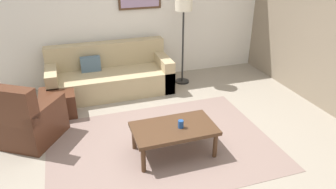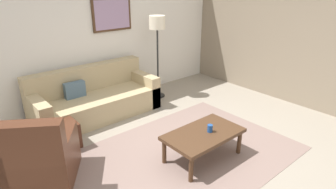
# 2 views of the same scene
# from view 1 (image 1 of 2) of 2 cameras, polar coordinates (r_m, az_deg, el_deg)

# --- Properties ---
(ground_plane) EXTENTS (8.00, 8.00, 0.00)m
(ground_plane) POSITION_cam_1_polar(r_m,az_deg,el_deg) (4.57, -1.20, -9.05)
(ground_plane) COLOR gray
(rear_partition) EXTENTS (6.00, 0.12, 2.80)m
(rear_partition) POSITION_cam_1_polar(r_m,az_deg,el_deg) (6.39, -8.48, 14.71)
(rear_partition) COLOR silver
(rear_partition) RESTS_ON ground_plane
(area_rug) EXTENTS (3.13, 2.25, 0.01)m
(area_rug) POSITION_cam_1_polar(r_m,az_deg,el_deg) (4.57, -1.20, -9.01)
(area_rug) COLOR gray
(area_rug) RESTS_ON ground_plane
(couch_main) EXTENTS (2.25, 0.95, 0.88)m
(couch_main) POSITION_cam_1_polar(r_m,az_deg,el_deg) (6.16, -10.46, 3.36)
(couch_main) COLOR tan
(couch_main) RESTS_ON ground_plane
(armchair_leather) EXTENTS (1.11, 1.11, 0.95)m
(armchair_leather) POSITION_cam_1_polar(r_m,az_deg,el_deg) (4.94, -24.42, -4.60)
(armchair_leather) COLOR #4C2819
(armchair_leather) RESTS_ON ground_plane
(ottoman) EXTENTS (0.56, 0.56, 0.40)m
(ottoman) POSITION_cam_1_polar(r_m,az_deg,el_deg) (5.55, -19.16, -1.44)
(ottoman) COLOR #4C2819
(ottoman) RESTS_ON ground_plane
(coffee_table) EXTENTS (1.10, 0.64, 0.41)m
(coffee_table) POSITION_cam_1_polar(r_m,az_deg,el_deg) (4.23, 1.07, -6.44)
(coffee_table) COLOR #472D1C
(coffee_table) RESTS_ON ground_plane
(cup) EXTENTS (0.07, 0.07, 0.11)m
(cup) POSITION_cam_1_polar(r_m,az_deg,el_deg) (4.16, 2.31, -5.33)
(cup) COLOR #1E478C
(cup) RESTS_ON coffee_table
(lamp_standing) EXTENTS (0.32, 0.32, 1.71)m
(lamp_standing) POSITION_cam_1_polar(r_m,az_deg,el_deg) (6.10, 2.82, 14.48)
(lamp_standing) COLOR black
(lamp_standing) RESTS_ON ground_plane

